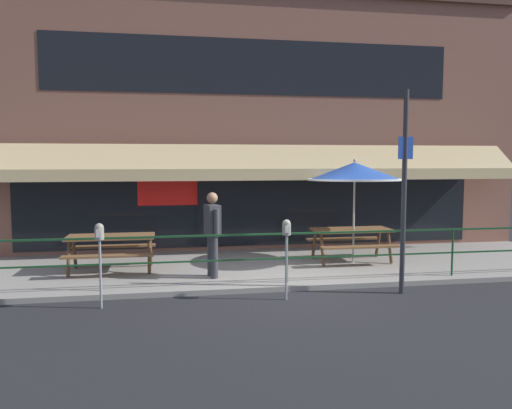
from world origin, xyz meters
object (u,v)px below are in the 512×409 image
Objects in this scene: pedestrian_walking at (212,230)px; parking_meter_far at (286,235)px; picnic_table_centre at (352,236)px; parking_meter_near at (99,240)px; picnic_table_left at (111,243)px; patio_umbrella_centre at (355,172)px; street_sign_pole at (404,190)px.

pedestrian_walking is 1.20× the size of parking_meter_far.
parking_meter_near is (-5.28, -2.50, 0.44)m from picnic_table_centre.
parking_meter_far reaches higher than picnic_table_centre.
pedestrian_walking is at bearing 127.67° from parking_meter_far.
picnic_table_left is at bearing 156.77° from pedestrian_walking.
patio_umbrella_centre is 5.88m from parking_meter_near.
parking_meter_far is at bearing -130.35° from picnic_table_centre.
parking_meter_near is at bearing -87.72° from picnic_table_left.
street_sign_pole is at bearing -23.29° from pedestrian_walking.
parking_meter_far is at bearing -52.33° from pedestrian_walking.
patio_umbrella_centre is 1.67× the size of parking_meter_near.
patio_umbrella_centre is at bearing 91.23° from street_sign_pole.
picnic_table_centre is at bearing 49.65° from parking_meter_far.
street_sign_pole is (0.05, -2.47, 1.20)m from picnic_table_centre.
picnic_table_centre is 0.49× the size of street_sign_pole.
pedestrian_walking is (-3.31, -1.02, 0.35)m from picnic_table_centre.
street_sign_pole is at bearing 1.56° from parking_meter_far.
picnic_table_left and picnic_table_centre have the same top height.
patio_umbrella_centre is at bearing 24.21° from parking_meter_near.
parking_meter_near is at bearing 179.49° from parking_meter_far.
picnic_table_centre is at bearing 91.17° from street_sign_pole.
picnic_table_left is 5.57m from patio_umbrella_centre.
street_sign_pole is at bearing -88.77° from patio_umbrella_centre.
picnic_table_left is 0.76× the size of patio_umbrella_centre.
picnic_table_centre is 1.48m from patio_umbrella_centre.
picnic_table_centre is at bearing 25.32° from parking_meter_near.
picnic_table_centre is at bearing 17.15° from pedestrian_walking.
patio_umbrella_centre is 2.36m from street_sign_pole.
pedestrian_walking is 1.20× the size of parking_meter_near.
parking_meter_far is at bearing -131.77° from patio_umbrella_centre.
parking_meter_far is (1.16, -1.51, 0.09)m from pedestrian_walking.
picnic_table_centre is 1.27× the size of parking_meter_far.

